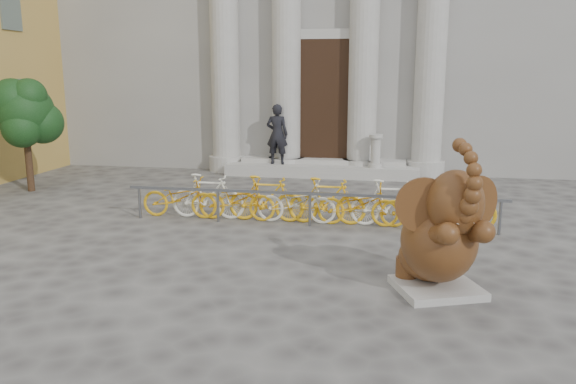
% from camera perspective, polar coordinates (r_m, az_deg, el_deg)
% --- Properties ---
extents(ground, '(80.00, 80.00, 0.00)m').
position_cam_1_polar(ground, '(8.75, -3.96, -9.14)').
color(ground, '#474442').
rests_on(ground, ground).
extents(entrance_steps, '(6.00, 1.20, 0.36)m').
position_cam_1_polar(entrance_steps, '(17.69, 3.44, 2.24)').
color(entrance_steps, '#A8A59E').
rests_on(entrance_steps, ground).
extents(elephant_statue, '(1.55, 1.82, 2.30)m').
position_cam_1_polar(elephant_statue, '(8.38, 15.28, -4.49)').
color(elephant_statue, '#A8A59E').
rests_on(elephant_statue, ground).
extents(bike_rack, '(8.00, 0.53, 1.00)m').
position_cam_1_polar(bike_rack, '(11.97, 2.34, -0.85)').
color(bike_rack, slate).
rests_on(bike_rack, ground).
extents(tree, '(1.75, 1.60, 3.04)m').
position_cam_1_polar(tree, '(16.61, -25.16, 7.26)').
color(tree, '#332114').
rests_on(tree, ground).
extents(pedestrian, '(0.70, 0.48, 1.88)m').
position_cam_1_polar(pedestrian, '(17.61, -1.11, 5.89)').
color(pedestrian, black).
rests_on(pedestrian, entrance_steps).
extents(balustrade_post, '(0.41, 0.41, 1.00)m').
position_cam_1_polar(balustrade_post, '(17.18, 8.89, 4.00)').
color(balustrade_post, '#A8A59E').
rests_on(balustrade_post, entrance_steps).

